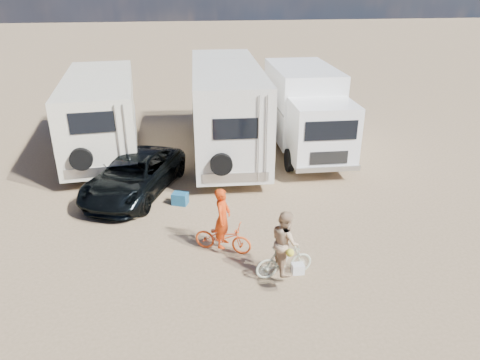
{
  "coord_description": "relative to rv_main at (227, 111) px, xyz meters",
  "views": [
    {
      "loc": [
        -1.49,
        -11.25,
        6.99
      ],
      "look_at": [
        0.12,
        1.12,
        1.3
      ],
      "focal_mm": 33.49,
      "sensor_mm": 36.0,
      "label": 1
    }
  ],
  "objects": [
    {
      "name": "rider_man",
      "position": [
        -0.89,
        -7.48,
        -1.01
      ],
      "size": [
        0.63,
        0.74,
        1.72
      ],
      "primitive_type": "imported",
      "rotation": [
        0.0,
        0.0,
        1.15
      ],
      "color": "red",
      "rests_on": "ground"
    },
    {
      "name": "bike_parked",
      "position": [
        4.61,
        -1.12,
        -1.44
      ],
      "size": [
        1.73,
        1.26,
        0.86
      ],
      "primitive_type": "imported",
      "rotation": [
        0.0,
        0.0,
        1.1
      ],
      "color": "#2A2D2A",
      "rests_on": "ground"
    },
    {
      "name": "rv_main",
      "position": [
        0.0,
        0.0,
        0.0
      ],
      "size": [
        2.96,
        8.52,
        3.74
      ],
      "primitive_type": null,
      "rotation": [
        0.0,
        0.0,
        -0.03
      ],
      "color": "white",
      "rests_on": "ground"
    },
    {
      "name": "ground",
      "position": [
        -0.29,
        -6.77,
        -1.87
      ],
      "size": [
        140.0,
        140.0,
        0.0
      ],
      "primitive_type": "plane",
      "color": "#997D5B",
      "rests_on": "ground"
    },
    {
      "name": "crate",
      "position": [
        2.5,
        -2.2,
        -1.67
      ],
      "size": [
        0.55,
        0.55,
        0.4
      ],
      "primitive_type": "cube",
      "rotation": [
        0.0,
        0.0,
        -0.1
      ],
      "color": "#918153",
      "rests_on": "ground"
    },
    {
      "name": "rv_left",
      "position": [
        -5.19,
        0.65,
        -0.24
      ],
      "size": [
        3.4,
        7.88,
        3.26
      ],
      "primitive_type": null,
      "rotation": [
        0.0,
        0.0,
        0.09
      ],
      "color": "beige",
      "rests_on": "ground"
    },
    {
      "name": "rider_woman",
      "position": [
        0.54,
        -8.83,
        -1.04
      ],
      "size": [
        0.75,
        0.9,
        1.67
      ],
      "primitive_type": "imported",
      "rotation": [
        0.0,
        0.0,
        1.72
      ],
      "color": "tan",
      "rests_on": "ground"
    },
    {
      "name": "dark_suv",
      "position": [
        -3.61,
        -3.44,
        -1.2
      ],
      "size": [
        3.86,
        5.35,
        1.35
      ],
      "primitive_type": "imported",
      "rotation": [
        0.0,
        0.0,
        -0.37
      ],
      "color": "black",
      "rests_on": "ground"
    },
    {
      "name": "box_truck",
      "position": [
        3.37,
        -0.23,
        -0.12
      ],
      "size": [
        2.6,
        6.66,
        3.5
      ],
      "primitive_type": null,
      "rotation": [
        0.0,
        0.0,
        -0.01
      ],
      "color": "white",
      "rests_on": "ground"
    },
    {
      "name": "bike_man",
      "position": [
        -0.89,
        -7.48,
        -1.45
      ],
      "size": [
        1.71,
        1.18,
        0.85
      ],
      "primitive_type": "imported",
      "rotation": [
        0.0,
        0.0,
        1.15
      ],
      "color": "#EC4F18",
      "rests_on": "ground"
    },
    {
      "name": "bike_woman",
      "position": [
        0.54,
        -8.83,
        -1.42
      ],
      "size": [
        1.56,
        0.65,
        0.91
      ],
      "primitive_type": "imported",
      "rotation": [
        0.0,
        0.0,
        1.72
      ],
      "color": "beige",
      "rests_on": "ground"
    },
    {
      "name": "cooler",
      "position": [
        -2.05,
        -4.51,
        -1.67
      ],
      "size": [
        0.6,
        0.52,
        0.4
      ],
      "primitive_type": "cube",
      "rotation": [
        0.0,
        0.0,
        -0.36
      ],
      "color": "#1B547C",
      "rests_on": "ground"
    }
  ]
}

